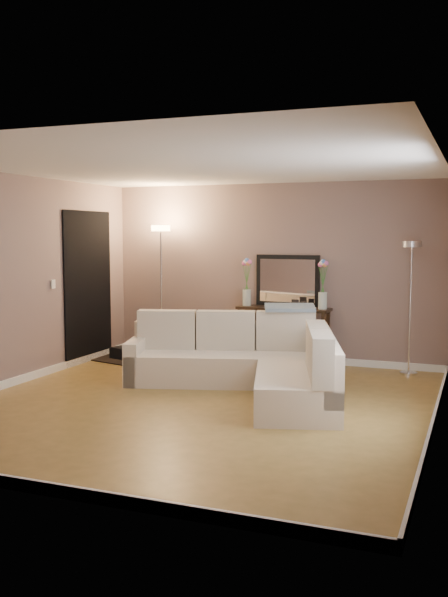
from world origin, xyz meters
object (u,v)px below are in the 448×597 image
(floor_lamp_lit, at_px, (161,264))
(floor_lamp_unlit, at_px, (411,281))
(sectional_sofa, at_px, (253,363))
(console_table, at_px, (278,332))

(floor_lamp_lit, xyz_separation_m, floor_lamp_unlit, (3.64, 0.07, -0.16))
(sectional_sofa, bearing_deg, floor_lamp_lit, 142.65)
(sectional_sofa, height_order, floor_lamp_unlit, floor_lamp_unlit)
(floor_lamp_lit, bearing_deg, console_table, 3.97)
(floor_lamp_lit, relative_size, floor_lamp_unlit, 1.13)
(console_table, bearing_deg, floor_lamp_unlit, -1.75)
(sectional_sofa, relative_size, floor_lamp_unlit, 1.75)
(sectional_sofa, xyz_separation_m, floor_lamp_unlit, (1.66, 1.59, 0.93))
(sectional_sofa, bearing_deg, floor_lamp_unlit, 43.77)
(console_table, height_order, floor_lamp_lit, floor_lamp_lit)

